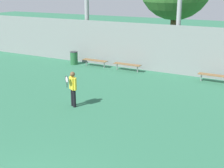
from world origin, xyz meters
TOP-DOWN VIEW (x-y plane):
  - tennis_player at (-2.64, 6.69)m, footprint 0.53×0.50m
  - bench_courtside_near at (-5.70, 13.52)m, footprint 1.78×0.40m
  - bench_courtside_far at (2.17, 13.52)m, footprint 1.80×0.40m
  - bench_by_gate at (-3.28, 13.52)m, footprint 1.83×0.40m
  - trash_bin at (-7.36, 13.40)m, footprint 0.54×0.54m
  - back_fence at (0.00, 14.30)m, footprint 34.75×0.06m

SIDE VIEW (x-z plane):
  - bench_courtside_near at x=-5.70m, z-range 0.19..0.65m
  - bench_courtside_far at x=2.17m, z-range 0.19..0.65m
  - bench_by_gate at x=-3.28m, z-range 0.19..0.65m
  - trash_bin at x=-7.36m, z-range 0.00..0.90m
  - tennis_player at x=-2.64m, z-range 0.11..1.72m
  - back_fence at x=0.00m, z-range 0.00..3.00m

